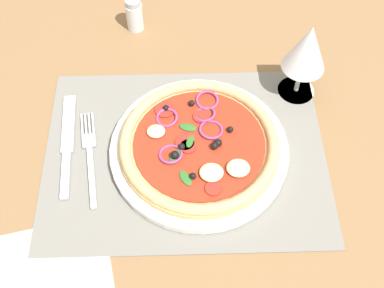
# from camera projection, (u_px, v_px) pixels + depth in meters

# --- Properties ---
(ground_plane) EXTENTS (1.90, 1.40, 0.02)m
(ground_plane) POSITION_uv_depth(u_px,v_px,m) (188.00, 158.00, 0.79)
(ground_plane) COLOR olive
(placemat) EXTENTS (0.45, 0.34, 0.00)m
(placemat) POSITION_uv_depth(u_px,v_px,m) (188.00, 153.00, 0.77)
(placemat) COLOR slate
(placemat) RESTS_ON ground_plane
(plate) EXTENTS (0.28, 0.28, 0.01)m
(plate) POSITION_uv_depth(u_px,v_px,m) (202.00, 149.00, 0.77)
(plate) COLOR silver
(plate) RESTS_ON placemat
(pizza) EXTENTS (0.25, 0.25, 0.03)m
(pizza) POSITION_uv_depth(u_px,v_px,m) (202.00, 143.00, 0.75)
(pizza) COLOR tan
(pizza) RESTS_ON plate
(fork) EXTENTS (0.04, 0.18, 0.00)m
(fork) POSITION_uv_depth(u_px,v_px,m) (93.00, 153.00, 0.77)
(fork) COLOR silver
(fork) RESTS_ON placemat
(knife) EXTENTS (0.03, 0.20, 0.01)m
(knife) POSITION_uv_depth(u_px,v_px,m) (70.00, 143.00, 0.78)
(knife) COLOR silver
(knife) RESTS_ON placemat
(wine_glass) EXTENTS (0.07, 0.07, 0.15)m
(wine_glass) POSITION_uv_depth(u_px,v_px,m) (310.00, 49.00, 0.76)
(wine_glass) COLOR silver
(wine_glass) RESTS_ON ground_plane
(napkin) EXTENTS (0.18, 0.17, 0.00)m
(napkin) POSITION_uv_depth(u_px,v_px,m) (57.00, 271.00, 0.67)
(napkin) COLOR silver
(napkin) RESTS_ON ground_plane
(pepper_shaker) EXTENTS (0.03, 0.03, 0.07)m
(pepper_shaker) POSITION_uv_depth(u_px,v_px,m) (137.00, 15.00, 0.91)
(pepper_shaker) COLOR silver
(pepper_shaker) RESTS_ON ground_plane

